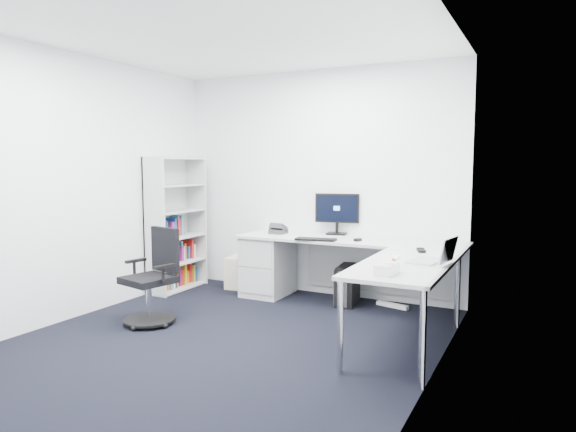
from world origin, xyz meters
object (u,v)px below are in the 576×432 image
at_px(bookshelf, 176,224).
at_px(monitor, 337,213).
at_px(laptop, 425,248).
at_px(l_desk, 336,278).
at_px(task_chair, 148,277).

distance_m(bookshelf, monitor, 2.02).
bearing_deg(bookshelf, monitor, 16.26).
bearing_deg(laptop, bookshelf, 177.39).
height_order(monitor, laptop, monitor).
bearing_deg(bookshelf, l_desk, -1.32).
relative_size(bookshelf, task_chair, 1.77).
distance_m(bookshelf, laptop, 3.31).
height_order(l_desk, laptop, laptop).
bearing_deg(laptop, l_desk, 157.97).
bearing_deg(task_chair, bookshelf, 130.72).
relative_size(l_desk, monitor, 4.92).
bearing_deg(l_desk, task_chair, -141.25).
relative_size(l_desk, task_chair, 2.72).
xyz_separation_m(monitor, laptop, (1.30, -1.27, -0.13)).
bearing_deg(monitor, laptop, -55.19).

